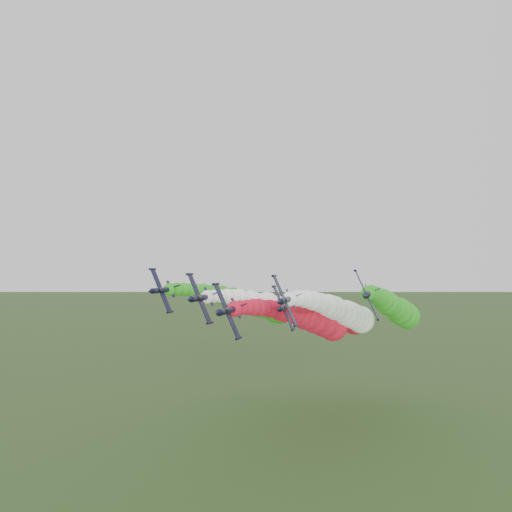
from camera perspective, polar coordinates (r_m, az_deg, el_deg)
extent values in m
cylinder|color=black|center=(89.89, -3.19, -6.23)|extent=(1.59, 9.84, 1.59)
cone|color=black|center=(84.44, -4.45, -6.54)|extent=(1.45, 1.97, 1.45)
cone|color=black|center=(94.97, -2.15, -5.97)|extent=(1.45, 0.98, 1.45)
ellipsoid|color=black|center=(87.69, -3.40, -6.23)|extent=(0.97, 2.06, 1.09)
cube|color=black|center=(89.74, -3.32, -6.28)|extent=(4.45, 2.08, 9.62)
cylinder|color=black|center=(90.18, -4.63, -3.21)|extent=(0.64, 2.84, 0.64)
cylinder|color=black|center=(89.61, -2.00, -9.36)|extent=(0.64, 2.84, 0.64)
cube|color=black|center=(93.45, -1.70, -5.73)|extent=(2.35, 1.64, 1.18)
cube|color=black|center=(93.78, -2.29, -5.99)|extent=(1.81, 1.20, 3.83)
sphere|color=red|center=(93.52, -2.44, -6.04)|extent=(3.01, 3.01, 3.01)
sphere|color=red|center=(97.27, -1.71, -5.92)|extent=(2.91, 2.91, 2.91)
sphere|color=red|center=(101.04, -1.01, -5.87)|extent=(3.15, 3.15, 3.15)
sphere|color=red|center=(104.81, -0.32, -5.87)|extent=(3.61, 3.61, 3.61)
sphere|color=red|center=(108.59, 0.34, -5.90)|extent=(3.84, 3.84, 3.84)
sphere|color=red|center=(112.37, 0.98, -5.95)|extent=(3.66, 3.66, 3.66)
sphere|color=red|center=(116.15, 1.60, -6.03)|extent=(4.21, 4.21, 4.21)
sphere|color=red|center=(119.95, 2.21, -6.12)|extent=(4.25, 4.25, 4.25)
sphere|color=red|center=(123.74, 2.81, -6.23)|extent=(5.23, 5.23, 5.23)
sphere|color=red|center=(127.54, 3.40, -6.35)|extent=(5.63, 5.63, 5.63)
sphere|color=red|center=(131.35, 3.97, -6.48)|extent=(4.99, 4.99, 4.99)
sphere|color=red|center=(135.17, 4.53, -6.63)|extent=(5.65, 5.65, 5.65)
sphere|color=red|center=(138.99, 5.09, -6.77)|extent=(6.48, 6.48, 6.48)
sphere|color=red|center=(142.82, 5.63, -6.93)|extent=(7.33, 7.33, 7.33)
sphere|color=red|center=(146.66, 6.17, -7.09)|extent=(6.60, 6.60, 6.60)
sphere|color=red|center=(150.51, 6.70, -7.25)|extent=(8.10, 8.10, 8.10)
sphere|color=red|center=(154.36, 7.23, -7.42)|extent=(7.25, 7.25, 7.25)
sphere|color=red|center=(158.23, 7.75, -7.59)|extent=(8.74, 8.74, 8.74)
sphere|color=red|center=(162.11, 8.26, -7.77)|extent=(7.44, 7.44, 7.44)
sphere|color=red|center=(165.99, 8.77, -7.94)|extent=(9.63, 9.63, 9.63)
cylinder|color=black|center=(99.71, -6.34, -4.78)|extent=(1.59, 9.84, 1.59)
cone|color=black|center=(94.36, -7.64, -4.97)|extent=(1.45, 1.97, 1.45)
cone|color=black|center=(104.70, -5.25, -4.62)|extent=(1.45, 0.98, 1.45)
ellipsoid|color=black|center=(97.53, -6.60, -4.75)|extent=(0.97, 2.06, 1.09)
cube|color=black|center=(99.57, -6.46, -4.82)|extent=(4.45, 2.08, 9.62)
cylinder|color=black|center=(100.22, -7.61, -2.06)|extent=(0.64, 2.84, 0.64)
cylinder|color=black|center=(99.19, -5.30, -7.61)|extent=(0.64, 2.84, 0.64)
cube|color=black|center=(103.15, -4.89, -4.38)|extent=(2.35, 1.64, 1.18)
cube|color=black|center=(103.52, -5.41, -4.62)|extent=(1.81, 1.20, 3.83)
sphere|color=white|center=(103.27, -5.55, -4.66)|extent=(2.78, 2.78, 2.78)
sphere|color=white|center=(106.97, -4.78, -4.61)|extent=(2.75, 2.75, 2.75)
sphere|color=white|center=(110.66, -4.04, -4.61)|extent=(2.93, 2.93, 2.93)
sphere|color=white|center=(114.36, -3.31, -4.65)|extent=(3.58, 3.58, 3.58)
sphere|color=white|center=(118.07, -2.61, -4.72)|extent=(3.72, 3.72, 3.72)
sphere|color=white|center=(121.78, -1.93, -4.81)|extent=(4.48, 4.48, 4.48)
sphere|color=white|center=(125.50, -1.27, -4.91)|extent=(3.92, 3.92, 3.92)
sphere|color=white|center=(129.22, -0.62, -5.04)|extent=(5.04, 5.04, 5.04)
sphere|color=white|center=(132.94, 0.01, -5.17)|extent=(4.64, 4.64, 4.64)
sphere|color=white|center=(136.67, 0.64, -5.32)|extent=(5.04, 5.04, 5.04)
sphere|color=white|center=(140.41, 1.24, -5.47)|extent=(6.65, 6.65, 6.65)
sphere|color=white|center=(144.15, 1.84, -5.63)|extent=(5.27, 5.27, 5.27)
sphere|color=white|center=(147.90, 2.43, -5.80)|extent=(6.47, 6.47, 6.47)
sphere|color=white|center=(151.66, 3.01, -5.97)|extent=(7.04, 7.04, 7.04)
sphere|color=white|center=(155.43, 3.58, -6.15)|extent=(6.46, 6.46, 6.46)
sphere|color=white|center=(159.20, 4.14, -6.33)|extent=(7.85, 7.85, 7.85)
sphere|color=white|center=(162.99, 4.70, -6.51)|extent=(8.51, 8.51, 8.51)
sphere|color=white|center=(166.78, 5.25, -6.70)|extent=(7.38, 7.38, 7.38)
sphere|color=white|center=(170.58, 5.79, -6.89)|extent=(7.78, 7.78, 7.78)
sphere|color=white|center=(174.40, 6.32, -7.08)|extent=(7.80, 7.80, 7.80)
cylinder|color=black|center=(97.84, 3.43, -5.04)|extent=(1.59, 9.84, 1.59)
cone|color=black|center=(92.19, 2.68, -5.27)|extent=(1.45, 1.97, 1.45)
cone|color=black|center=(103.08, 4.05, -4.86)|extent=(1.45, 0.98, 1.45)
ellipsoid|color=black|center=(95.61, 3.39, -5.02)|extent=(0.97, 2.06, 1.09)
cube|color=black|center=(97.66, 3.32, -5.09)|extent=(4.45, 2.08, 9.62)
cylinder|color=black|center=(97.95, 2.08, -2.28)|extent=(0.64, 2.84, 0.64)
cylinder|color=black|center=(97.66, 4.58, -7.91)|extent=(0.64, 2.84, 0.64)
cube|color=black|center=(101.65, 4.55, -4.61)|extent=(2.35, 1.64, 1.18)
cube|color=black|center=(101.87, 4.00, -4.86)|extent=(1.81, 1.20, 3.83)
sphere|color=white|center=(101.58, 3.88, -4.91)|extent=(3.07, 3.07, 3.07)
sphere|color=white|center=(105.45, 4.32, -4.84)|extent=(2.71, 2.71, 2.71)
sphere|color=white|center=(109.32, 4.76, -4.82)|extent=(3.56, 3.56, 3.56)
sphere|color=white|center=(113.19, 5.20, -4.85)|extent=(3.61, 3.61, 3.61)
sphere|color=white|center=(117.07, 5.63, -4.90)|extent=(4.21, 4.21, 4.21)
sphere|color=white|center=(120.94, 6.06, -4.98)|extent=(4.05, 4.05, 4.05)
sphere|color=white|center=(124.82, 6.48, -5.08)|extent=(4.86, 4.86, 4.86)
sphere|color=white|center=(128.69, 6.91, -5.19)|extent=(4.74, 4.74, 4.74)
sphere|color=white|center=(132.58, 7.33, -5.32)|extent=(5.20, 5.20, 5.20)
sphere|color=white|center=(136.46, 7.75, -5.45)|extent=(5.09, 5.09, 5.09)
sphere|color=white|center=(140.35, 8.17, -5.60)|extent=(6.23, 6.23, 6.23)
sphere|color=white|center=(144.24, 8.58, -5.75)|extent=(6.58, 6.58, 6.58)
sphere|color=white|center=(148.14, 9.00, -5.91)|extent=(6.94, 6.94, 6.94)
sphere|color=white|center=(152.04, 9.41, -6.07)|extent=(6.18, 6.18, 6.18)
sphere|color=white|center=(155.96, 9.82, -6.24)|extent=(6.86, 6.86, 6.86)
sphere|color=white|center=(159.87, 10.24, -6.41)|extent=(7.99, 7.99, 7.99)
sphere|color=white|center=(163.80, 10.65, -6.59)|extent=(8.34, 8.34, 8.34)
sphere|color=white|center=(167.73, 11.06, -6.76)|extent=(8.32, 8.32, 8.32)
sphere|color=white|center=(171.68, 11.47, -6.94)|extent=(8.48, 8.48, 8.48)
sphere|color=white|center=(175.63, 11.87, -7.13)|extent=(9.20, 9.20, 9.20)
cylinder|color=black|center=(113.93, -10.68, -3.85)|extent=(1.59, 9.84, 1.59)
cone|color=black|center=(108.75, -12.02, -3.96)|extent=(1.45, 1.97, 1.45)
cone|color=black|center=(118.76, -9.54, -3.75)|extent=(1.45, 0.98, 1.45)
ellipsoid|color=black|center=(111.78, -10.99, -3.80)|extent=(0.97, 2.06, 1.09)
cube|color=black|center=(113.80, -10.79, -3.88)|extent=(4.45, 2.08, 9.62)
cylinder|color=black|center=(114.66, -11.75, -1.47)|extent=(0.64, 2.84, 0.64)
cylinder|color=black|center=(113.18, -9.81, -6.33)|extent=(0.64, 2.84, 0.64)
cube|color=black|center=(117.17, -9.28, -3.53)|extent=(2.35, 1.64, 1.18)
cube|color=black|center=(117.61, -9.72, -3.74)|extent=(1.81, 1.20, 3.83)
sphere|color=#2A971D|center=(117.38, -9.86, -3.78)|extent=(2.91, 2.91, 2.91)
sphere|color=#2A971D|center=(120.95, -9.05, -3.76)|extent=(3.18, 3.18, 3.18)
sphere|color=#2A971D|center=(124.53, -8.26, -3.79)|extent=(3.37, 3.37, 3.37)
sphere|color=#2A971D|center=(128.12, -7.50, -3.85)|extent=(3.36, 3.36, 3.36)
sphere|color=#2A971D|center=(131.71, -6.76, -3.94)|extent=(3.57, 3.57, 3.57)
sphere|color=#2A971D|center=(135.31, -6.03, -4.04)|extent=(4.18, 4.18, 4.18)
sphere|color=#2A971D|center=(138.91, -5.33, -4.17)|extent=(4.16, 4.16, 4.16)
sphere|color=#2A971D|center=(142.52, -4.64, -4.30)|extent=(4.64, 4.64, 4.64)
sphere|color=#2A971D|center=(146.13, -3.96, -4.44)|extent=(5.55, 5.55, 5.55)
sphere|color=#2A971D|center=(149.75, -3.30, -4.60)|extent=(5.01, 5.01, 5.01)
sphere|color=#2A971D|center=(153.37, -2.65, -4.76)|extent=(6.17, 6.17, 6.17)
sphere|color=#2A971D|center=(157.00, -2.01, -4.93)|extent=(6.27, 6.27, 6.27)
sphere|color=#2A971D|center=(160.64, -1.38, -5.10)|extent=(6.73, 6.73, 6.73)
sphere|color=#2A971D|center=(164.28, -0.76, -5.28)|extent=(6.25, 6.25, 6.25)
sphere|color=#2A971D|center=(167.94, -0.15, -5.46)|extent=(7.32, 7.32, 7.32)
sphere|color=#2A971D|center=(171.60, 0.45, -5.65)|extent=(8.43, 8.43, 8.43)
sphere|color=#2A971D|center=(175.27, 1.04, -5.84)|extent=(7.76, 7.76, 7.76)
sphere|color=#2A971D|center=(178.95, 1.63, -6.03)|extent=(7.24, 7.24, 7.24)
sphere|color=#2A971D|center=(182.64, 2.20, -6.22)|extent=(9.21, 9.21, 9.21)
sphere|color=#2A971D|center=(186.34, 2.78, -6.42)|extent=(8.57, 8.57, 8.57)
cylinder|color=black|center=(101.79, 12.62, -4.30)|extent=(1.59, 9.84, 1.59)
cone|color=black|center=(96.01, 12.46, -4.47)|extent=(1.45, 1.97, 1.45)
cone|color=black|center=(107.14, 12.76, -4.15)|extent=(1.45, 0.98, 1.45)
ellipsoid|color=black|center=(99.58, 12.79, -4.26)|extent=(0.97, 2.06, 1.09)
cube|color=black|center=(101.58, 12.53, -4.34)|extent=(4.45, 2.08, 9.62)
cylinder|color=black|center=(101.58, 11.30, -1.65)|extent=(0.64, 2.84, 0.64)
cylinder|color=black|center=(101.86, 13.77, -7.02)|extent=(0.64, 2.84, 0.64)
cube|color=black|center=(105.87, 13.35, -3.90)|extent=(2.35, 1.64, 1.18)
cube|color=black|center=(105.93, 12.81, -4.14)|extent=(1.81, 1.20, 3.83)
sphere|color=#2A971D|center=(105.61, 12.72, -4.19)|extent=(3.03, 3.03, 3.03)
sphere|color=#2A971D|center=(109.55, 12.83, -4.14)|extent=(3.19, 3.19, 3.19)
sphere|color=#2A971D|center=(113.50, 12.96, -4.15)|extent=(3.51, 3.51, 3.51)
sphere|color=#2A971D|center=(117.45, 13.10, -4.19)|extent=(3.86, 3.86, 3.86)
sphere|color=#2A971D|center=(121.41, 13.27, -4.26)|extent=(3.90, 3.90, 3.90)
sphere|color=#2A971D|center=(125.36, 13.44, -4.36)|extent=(4.17, 4.17, 4.17)
sphere|color=#2A971D|center=(129.32, 13.63, -4.47)|extent=(4.63, 4.63, 4.63)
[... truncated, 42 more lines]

